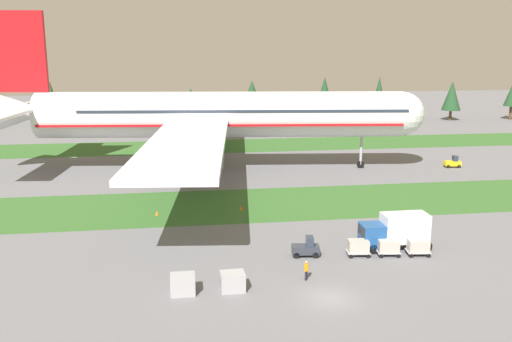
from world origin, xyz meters
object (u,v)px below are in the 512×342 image
Objects in this scene: cargo_dolly_third at (418,246)px; taxiway_marker_1 at (157,213)px; baggage_tug at (306,248)px; uld_container_0 at (183,284)px; uld_container_1 at (233,282)px; taxiway_marker_0 at (241,208)px; cargo_dolly_lead at (358,247)px; ground_crew_marshaller at (306,270)px; airliner at (208,114)px; pushback_tractor at (453,163)px; catering_truck at (396,230)px; cargo_dolly_second at (388,246)px.

cargo_dolly_third is 30.44m from taxiway_marker_1.
uld_container_0 is at bearing 125.86° from baggage_tug.
cargo_dolly_third is 19.27m from uld_container_1.
cargo_dolly_lead is at bearing -60.45° from taxiway_marker_0.
ground_crew_marshaller is 6.60m from uld_container_1.
airliner is 41.42m from pushback_tractor.
catering_truck is at bearing -79.16° from baggage_tug.
cargo_dolly_second is 27.88m from taxiway_marker_1.
cargo_dolly_second is 20.52m from uld_container_0.
pushback_tractor is at bearing -12.15° from ground_crew_marshaller.
taxiway_marker_0 is (-9.42, 16.62, -0.63)m from cargo_dolly_lead.
catering_truck is at bearing -31.74° from ground_crew_marshaller.
catering_truck reaches higher than cargo_dolly_third.
taxiway_marker_1 is at bearing 63.18° from cargo_dolly_third.
airliner reaches higher than baggage_tug.
baggage_tug is at bearing 40.25° from uld_container_1.
cargo_dolly_lead is at bearing -39.38° from taxiway_marker_1.
airliner is 43.31× the size of uld_container_1.
pushback_tractor is at bearing 90.00° from airliner.
taxiway_marker_1 is (-25.39, 16.78, -0.67)m from cargo_dolly_third.
pushback_tractor is 52.14m from taxiway_marker_1.
cargo_dolly_second is 1.18× the size of uld_container_1.
taxiway_marker_0 is 10.22m from taxiway_marker_1.
cargo_dolly_second and cargo_dolly_third have the same top height.
airliner reaches higher than taxiway_marker_0.
cargo_dolly_third is 1.18× the size of uld_container_1.
ground_crew_marshaller is 10.64m from uld_container_0.
taxiway_marker_0 is at bearing 41.18° from catering_truck.
pushback_tractor is at bearing -28.39° from cargo_dolly_second.
uld_container_1 is at bearing 5.35° from airliner.
ground_crew_marshaller is at bearing 6.53° from uld_container_0.
taxiway_marker_1 is at bearing 60.66° from ground_crew_marshaller.
uld_container_0 is 3.96× the size of taxiway_marker_1.
baggage_tug is 1.16× the size of cargo_dolly_lead.
cargo_dolly_third reaches higher than taxiway_marker_0.
ground_crew_marshaller is at bearing 119.70° from catering_truck.
cargo_dolly_third is 4.67× the size of taxiway_marker_1.
cargo_dolly_lead and cargo_dolly_third have the same top height.
catering_truck is at bearing -33.48° from cargo_dolly_second.
cargo_dolly_second is at bearing -90.00° from cargo_dolly_lead.
cargo_dolly_third is 1.18× the size of uld_container_0.
airliner is 31.70× the size of baggage_tug.
catering_truck reaches higher than taxiway_marker_0.
cargo_dolly_lead is 0.34× the size of catering_truck.
baggage_tug reaches higher than taxiway_marker_1.
cargo_dolly_second is at bearing 90.00° from cargo_dolly_third.
pushback_tractor is 53.76m from ground_crew_marshaller.
airliner is 47.48m from uld_container_1.
cargo_dolly_third is at bearing 16.04° from uld_container_1.
taxiway_marker_0 is at bearing 71.88° from uld_container_0.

